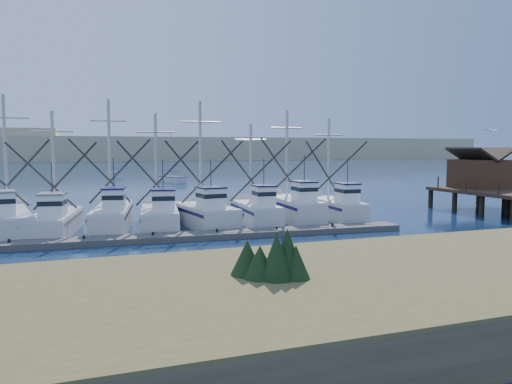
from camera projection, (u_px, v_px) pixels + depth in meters
ground at (335, 252)px, 27.38m from camera, size 500.00×500.00×0.00m
shore_bank at (264, 309)px, 15.23m from camera, size 40.00×10.00×1.60m
floating_dock at (202, 236)px, 31.33m from camera, size 27.43×3.28×0.36m
timber_pier at (511, 184)px, 42.36m from camera, size 7.00×20.00×8.00m
dune_ridge at (106, 149)px, 223.57m from camera, size 360.00×60.00×10.00m
trawler_fleet at (177, 214)px, 35.52m from camera, size 27.32×8.95×9.24m
sailboat_near at (172, 179)px, 80.99m from camera, size 3.82×6.26×8.10m
sailboat_far at (116, 175)px, 94.83m from camera, size 2.10×5.58×8.10m
flying_gull at (491, 130)px, 36.91m from camera, size 1.25×0.23×0.23m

